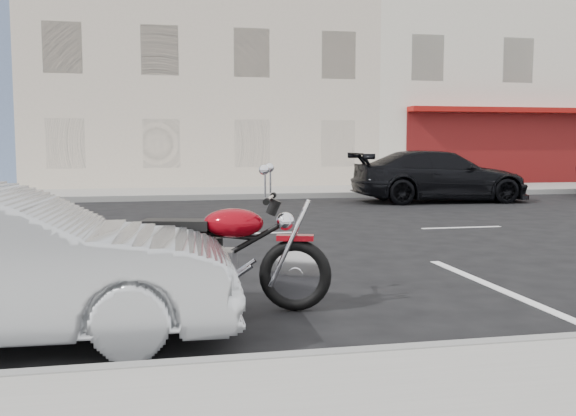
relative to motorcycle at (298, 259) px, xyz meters
name	(u,v)px	position (x,y,z in m)	size (l,w,h in m)	color
ground	(361,231)	(2.36, 5.33, -0.50)	(120.00, 120.00, 0.00)	black
sidewalk_far	(112,194)	(-2.64, 14.03, -0.43)	(80.00, 3.40, 0.15)	gray
curb_far	(108,199)	(-2.64, 12.33, -0.42)	(80.00, 0.12, 0.16)	gray
bldg_cream	(195,44)	(0.36, 21.63, 5.25)	(12.00, 12.00, 11.50)	beige
bldg_corner	(482,41)	(13.36, 21.63, 5.75)	(14.00, 12.00, 12.50)	beige
motorcycle	(298,259)	(0.00, 0.00, 0.00)	(2.14, 0.90, 1.10)	black
car_far	(440,176)	(6.31, 10.55, 0.20)	(1.97, 4.84, 1.40)	black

